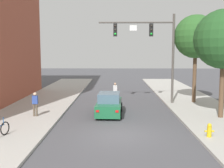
# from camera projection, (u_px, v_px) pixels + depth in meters

# --- Properties ---
(ground_plane) EXTENTS (120.00, 120.00, 0.00)m
(ground_plane) POSITION_uv_depth(u_px,v_px,m) (120.00, 135.00, 15.46)
(ground_plane) COLOR #4C4C51
(sidewalk_left) EXTENTS (5.00, 60.00, 0.15)m
(sidewalk_left) POSITION_uv_depth(u_px,v_px,m) (2.00, 133.00, 15.54)
(sidewalk_left) COLOR #B2AFA8
(sidewalk_left) RESTS_ON ground
(traffic_signal_mast) EXTENTS (6.37, 0.38, 7.50)m
(traffic_signal_mast) POSITION_uv_depth(u_px,v_px,m) (152.00, 42.00, 23.69)
(traffic_signal_mast) COLOR #514C47
(traffic_signal_mast) RESTS_ON sidewalk_right
(car_lead_green) EXTENTS (1.96, 4.30, 1.60)m
(car_lead_green) POSITION_uv_depth(u_px,v_px,m) (109.00, 105.00, 20.37)
(car_lead_green) COLOR #1E663D
(car_lead_green) RESTS_ON ground
(pedestrian_sidewalk_left_walker) EXTENTS (0.36, 0.22, 1.64)m
(pedestrian_sidewalk_left_walker) POSITION_uv_depth(u_px,v_px,m) (35.00, 103.00, 19.18)
(pedestrian_sidewalk_left_walker) COLOR brown
(pedestrian_sidewalk_left_walker) RESTS_ON sidewalk_left
(pedestrian_crossing_road) EXTENTS (0.36, 0.22, 1.64)m
(pedestrian_crossing_road) POSITION_uv_depth(u_px,v_px,m) (115.00, 90.00, 26.35)
(pedestrian_crossing_road) COLOR #333338
(pedestrian_crossing_road) RESTS_ON ground
(fire_hydrant) EXTENTS (0.48, 0.24, 0.72)m
(fire_hydrant) POSITION_uv_depth(u_px,v_px,m) (209.00, 130.00, 14.56)
(fire_hydrant) COLOR gold
(fire_hydrant) RESTS_ON sidewalk_right
(street_tree_nearest) EXTENTS (3.89, 3.89, 7.14)m
(street_tree_nearest) POSITION_uv_depth(u_px,v_px,m) (224.00, 39.00, 18.36)
(street_tree_nearest) COLOR brown
(street_tree_nearest) RESTS_ON sidewalk_right
(street_tree_second) EXTENTS (3.71, 3.71, 7.51)m
(street_tree_second) POSITION_uv_depth(u_px,v_px,m) (196.00, 37.00, 24.02)
(street_tree_second) COLOR brown
(street_tree_second) RESTS_ON sidewalk_right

